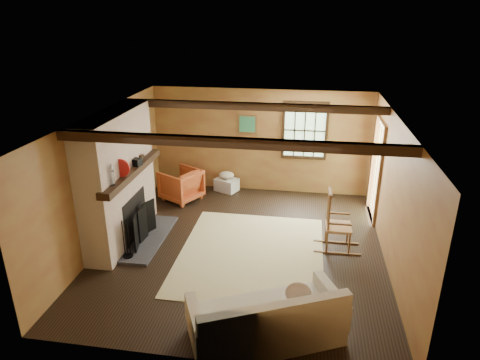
% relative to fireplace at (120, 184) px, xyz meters
% --- Properties ---
extents(ground, '(5.50, 5.50, 0.00)m').
position_rel_fireplace_xyz_m(ground, '(2.23, 0.00, -1.10)').
color(ground, black).
rests_on(ground, ground).
extents(room_envelope, '(5.02, 5.52, 2.44)m').
position_rel_fireplace_xyz_m(room_envelope, '(2.45, 0.26, 0.53)').
color(room_envelope, olive).
rests_on(room_envelope, ground).
extents(fireplace, '(1.02, 2.30, 2.40)m').
position_rel_fireplace_xyz_m(fireplace, '(0.00, 0.00, 0.00)').
color(fireplace, brown).
rests_on(fireplace, ground).
extents(rug, '(2.50, 3.00, 0.01)m').
position_rel_fireplace_xyz_m(rug, '(2.43, -0.20, -1.10)').
color(rug, tan).
rests_on(rug, ground).
extents(rocking_chair, '(0.82, 0.47, 1.13)m').
position_rel_fireplace_xyz_m(rocking_chair, '(3.88, 0.23, -0.63)').
color(rocking_chair, tan).
rests_on(rocking_chair, ground).
extents(sofa, '(2.14, 1.61, 0.79)m').
position_rel_fireplace_xyz_m(sofa, '(2.92, -2.28, -0.82)').
color(sofa, beige).
rests_on(sofa, ground).
extents(firewood_pile, '(0.74, 0.13, 0.27)m').
position_rel_fireplace_xyz_m(firewood_pile, '(0.43, 2.51, -0.97)').
color(firewood_pile, brown).
rests_on(firewood_pile, ground).
extents(laundry_basket, '(0.61, 0.55, 0.30)m').
position_rel_fireplace_xyz_m(laundry_basket, '(1.46, 2.55, -0.95)').
color(laundry_basket, silver).
rests_on(laundry_basket, ground).
extents(basket_pillow, '(0.43, 0.38, 0.18)m').
position_rel_fireplace_xyz_m(basket_pillow, '(1.46, 2.55, -0.72)').
color(basket_pillow, beige).
rests_on(basket_pillow, laundry_basket).
extents(armchair, '(1.06, 1.05, 0.72)m').
position_rel_fireplace_xyz_m(armchair, '(0.55, 1.88, -0.75)').
color(armchair, '#BF6026').
rests_on(armchair, ground).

